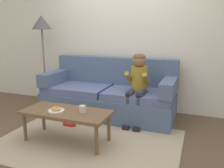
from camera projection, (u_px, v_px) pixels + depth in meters
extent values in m
plane|color=brown|center=(96.00, 135.00, 3.28)|extent=(10.00, 10.00, 0.00)
cube|color=silver|center=(127.00, 33.00, 4.25)|extent=(8.00, 0.10, 2.80)
cube|color=tan|center=(88.00, 142.00, 3.05)|extent=(2.35, 1.63, 0.01)
cube|color=slate|center=(108.00, 105.00, 4.02)|extent=(2.24, 0.90, 0.38)
cube|color=slate|center=(78.00, 89.00, 4.11)|extent=(1.07, 0.74, 0.12)
cube|color=slate|center=(139.00, 95.00, 3.72)|extent=(1.07, 0.74, 0.12)
cube|color=slate|center=(115.00, 70.00, 4.21)|extent=(2.24, 0.20, 0.48)
cube|color=slate|center=(57.00, 77.00, 4.27)|extent=(0.20, 0.90, 0.22)
cube|color=slate|center=(169.00, 86.00, 3.57)|extent=(0.20, 0.90, 0.22)
cube|color=brown|center=(66.00, 112.00, 3.01)|extent=(1.15, 0.51, 0.04)
cylinder|color=brown|center=(25.00, 128.00, 3.05)|extent=(0.04, 0.04, 0.39)
cylinder|color=brown|center=(96.00, 141.00, 2.69)|extent=(0.04, 0.04, 0.39)
cylinder|color=brown|center=(44.00, 118.00, 3.41)|extent=(0.04, 0.04, 0.39)
cylinder|color=brown|center=(109.00, 128.00, 3.05)|extent=(0.04, 0.04, 0.39)
cylinder|color=olive|center=(139.00, 79.00, 3.64)|extent=(0.26, 0.26, 0.40)
sphere|color=#846047|center=(139.00, 60.00, 3.55)|extent=(0.21, 0.21, 0.21)
ellipsoid|color=brown|center=(139.00, 57.00, 3.54)|extent=(0.20, 0.20, 0.12)
cylinder|color=#333847|center=(131.00, 93.00, 3.57)|extent=(0.11, 0.30, 0.11)
cylinder|color=#333847|center=(128.00, 110.00, 3.48)|extent=(0.09, 0.09, 0.44)
cube|color=black|center=(127.00, 127.00, 3.49)|extent=(0.10, 0.20, 0.06)
cylinder|color=olive|center=(129.00, 78.00, 3.58)|extent=(0.07, 0.29, 0.23)
cylinder|color=#333847|center=(141.00, 94.00, 3.51)|extent=(0.11, 0.30, 0.11)
cylinder|color=#333847|center=(139.00, 111.00, 3.43)|extent=(0.09, 0.09, 0.44)
cube|color=black|center=(137.00, 128.00, 3.44)|extent=(0.10, 0.20, 0.06)
cylinder|color=olive|center=(146.00, 79.00, 3.49)|extent=(0.07, 0.29, 0.23)
cylinder|color=white|center=(56.00, 111.00, 2.99)|extent=(0.21, 0.21, 0.01)
torus|color=tan|center=(56.00, 109.00, 2.99)|extent=(0.12, 0.12, 0.04)
cylinder|color=silver|center=(83.00, 109.00, 2.94)|extent=(0.08, 0.08, 0.09)
cube|color=red|center=(69.00, 125.00, 3.58)|extent=(0.16, 0.09, 0.05)
cylinder|color=red|center=(65.00, 124.00, 3.61)|extent=(0.06, 0.06, 0.05)
cylinder|color=red|center=(74.00, 125.00, 3.55)|extent=(0.06, 0.06, 0.05)
cylinder|color=slate|center=(47.00, 103.00, 4.72)|extent=(0.30, 0.30, 0.03)
cylinder|color=slate|center=(44.00, 66.00, 4.55)|extent=(0.04, 0.04, 1.49)
cone|color=#4C4C51|center=(41.00, 22.00, 4.37)|extent=(0.37, 0.37, 0.26)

